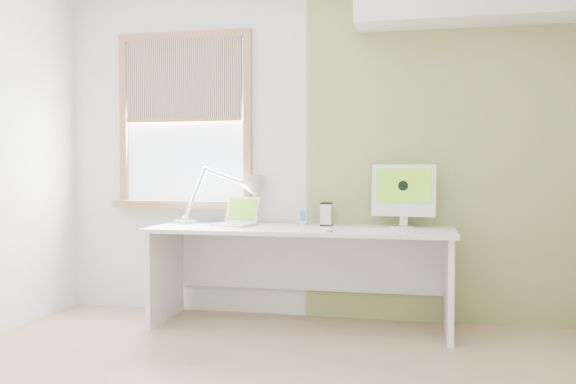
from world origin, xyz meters
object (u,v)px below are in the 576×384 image
(laptop, at_px, (238,218))
(imac, at_px, (404,192))
(external_drive, at_px, (327,214))
(desk, at_px, (302,253))
(desk_lamp, at_px, (242,193))

(laptop, height_order, imac, imac)
(laptop, xyz_separation_m, external_drive, (0.66, 0.13, 0.03))
(desk, distance_m, external_drive, 0.35)
(desk, relative_size, desk_lamp, 2.71)
(external_drive, relative_size, imac, 0.37)
(desk, bearing_deg, desk_lamp, 160.72)
(desk_lamp, height_order, external_drive, desk_lamp)
(laptop, relative_size, imac, 0.79)
(external_drive, xyz_separation_m, imac, (0.57, 0.01, 0.17))
(desk_lamp, bearing_deg, desk, -19.28)
(desk, xyz_separation_m, imac, (0.73, 0.14, 0.45))
(laptop, bearing_deg, desk, -0.97)
(laptop, bearing_deg, imac, 6.33)
(laptop, xyz_separation_m, imac, (1.23, 0.14, 0.20))
(laptop, bearing_deg, desk_lamp, 95.19)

